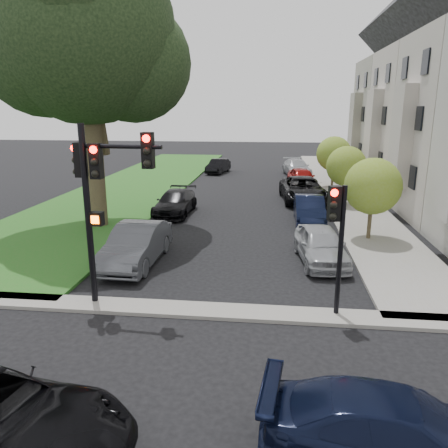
# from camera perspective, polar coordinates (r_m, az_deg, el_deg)

# --- Properties ---
(ground) EXTENTS (140.00, 140.00, 0.00)m
(ground) POSITION_cam_1_polar(r_m,az_deg,el_deg) (11.81, -2.90, -15.81)
(ground) COLOR black
(ground) RESTS_ON ground
(grass_strip) EXTENTS (8.00, 44.00, 0.12)m
(grass_strip) POSITION_cam_1_polar(r_m,az_deg,el_deg) (36.15, -10.82, 5.21)
(grass_strip) COLOR #365C24
(grass_strip) RESTS_ON ground
(sidewalk_right) EXTENTS (3.50, 44.00, 0.12)m
(sidewalk_right) POSITION_cam_1_polar(r_m,az_deg,el_deg) (34.88, 14.81, 4.62)
(sidewalk_right) COLOR gray
(sidewalk_right) RESTS_ON ground
(sidewalk_cross) EXTENTS (60.00, 1.00, 0.12)m
(sidewalk_cross) POSITION_cam_1_polar(r_m,az_deg,el_deg) (13.52, -1.49, -11.29)
(sidewalk_cross) COLOR gray
(sidewalk_cross) RESTS_ON ground
(house_c) EXTENTS (7.70, 7.55, 15.97)m
(house_c) POSITION_cam_1_polar(r_m,az_deg,el_deg) (34.70, 25.51, 15.07)
(house_c) COLOR #A09B92
(house_c) RESTS_ON ground
(house_d) EXTENTS (7.70, 7.55, 15.97)m
(house_d) POSITION_cam_1_polar(r_m,az_deg,el_deg) (41.90, 22.22, 15.15)
(house_d) COLOR slate
(house_d) RESTS_ON ground
(eucalyptus) EXTENTS (9.80, 8.89, 13.88)m
(eucalyptus) POSITION_cam_1_polar(r_m,az_deg,el_deg) (23.30, -18.00, 22.80)
(eucalyptus) COLOR #312A22
(eucalyptus) RESTS_ON ground
(small_tree_a) EXTENTS (2.58, 2.58, 3.87)m
(small_tree_a) POSITION_cam_1_polar(r_m,az_deg,el_deg) (21.00, 18.84, 4.68)
(small_tree_a) COLOR #312A22
(small_tree_a) RESTS_ON ground
(small_tree_b) EXTENTS (2.50, 2.50, 3.74)m
(small_tree_b) POSITION_cam_1_polar(r_m,az_deg,el_deg) (28.46, 15.70, 7.27)
(small_tree_b) COLOR #312A22
(small_tree_b) RESTS_ON ground
(small_tree_c) EXTENTS (2.63, 2.63, 3.94)m
(small_tree_c) POSITION_cam_1_polar(r_m,az_deg,el_deg) (34.57, 14.16, 8.88)
(small_tree_c) COLOR #312A22
(small_tree_c) RESTS_ON ground
(traffic_signal_main) EXTENTS (2.74, 0.71, 5.61)m
(traffic_signal_main) POSITION_cam_1_polar(r_m,az_deg,el_deg) (13.43, -15.86, 5.11)
(traffic_signal_main) COLOR black
(traffic_signal_main) RESTS_ON ground
(traffic_signal_secondary) EXTENTS (0.53, 0.43, 3.96)m
(traffic_signal_secondary) POSITION_cam_1_polar(r_m,az_deg,el_deg) (12.75, 14.57, -0.40)
(traffic_signal_secondary) COLOR black
(traffic_signal_secondary) RESTS_ON ground
(car_cross_far) EXTENTS (4.93, 2.44, 1.38)m
(car_cross_far) POSITION_cam_1_polar(r_m,az_deg,el_deg) (8.74, 21.92, -24.06)
(car_cross_far) COLOR black
(car_cross_far) RESTS_ON ground
(car_parked_0) EXTENTS (2.19, 4.44, 1.45)m
(car_parked_0) POSITION_cam_1_polar(r_m,az_deg,el_deg) (17.87, 12.52, -2.68)
(car_parked_0) COLOR #999BA0
(car_parked_0) RESTS_ON ground
(car_parked_1) EXTENTS (1.52, 4.36, 1.44)m
(car_parked_1) POSITION_cam_1_polar(r_m,az_deg,el_deg) (23.94, 11.07, 1.86)
(car_parked_1) COLOR black
(car_parked_1) RESTS_ON ground
(car_parked_2) EXTENTS (3.18, 6.01, 1.61)m
(car_parked_2) POSITION_cam_1_polar(r_m,az_deg,el_deg) (29.26, 10.28, 4.44)
(car_parked_2) COLOR black
(car_parked_2) RESTS_ON ground
(car_parked_3) EXTENTS (2.45, 4.57, 1.48)m
(car_parked_3) POSITION_cam_1_polar(r_m,az_deg,el_deg) (34.79, 10.15, 6.00)
(car_parked_3) COLOR maroon
(car_parked_3) RESTS_ON ground
(car_parked_4) EXTENTS (2.78, 5.29, 1.46)m
(car_parked_4) POSITION_cam_1_polar(r_m,az_deg,el_deg) (40.63, 9.47, 7.29)
(car_parked_4) COLOR #999BA0
(car_parked_4) RESTS_ON ground
(car_parked_5) EXTENTS (1.79, 4.85, 1.59)m
(car_parked_5) POSITION_cam_1_polar(r_m,az_deg,el_deg) (17.59, -11.37, -2.68)
(car_parked_5) COLOR #3F4247
(car_parked_5) RESTS_ON ground
(car_parked_6) EXTENTS (2.00, 4.74, 1.37)m
(car_parked_6) POSITION_cam_1_polar(r_m,az_deg,el_deg) (25.53, -6.40, 2.78)
(car_parked_6) COLOR black
(car_parked_6) RESTS_ON ground
(car_parked_9) EXTENTS (2.08, 4.14, 1.30)m
(car_parked_9) POSITION_cam_1_polar(r_m,az_deg,el_deg) (41.69, -0.77, 7.57)
(car_parked_9) COLOR black
(car_parked_9) RESTS_ON ground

